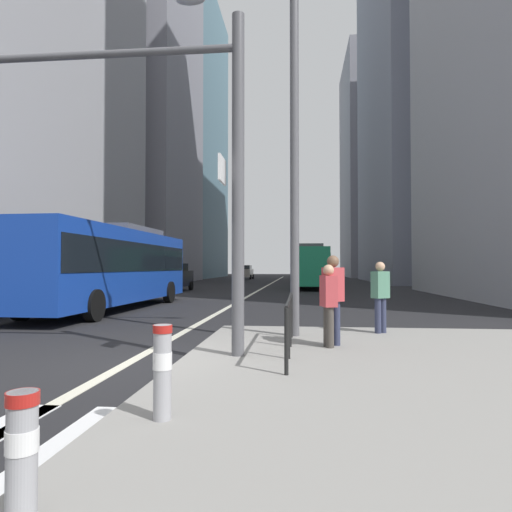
# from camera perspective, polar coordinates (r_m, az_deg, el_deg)

# --- Properties ---
(ground_plane) EXTENTS (160.00, 160.00, 0.00)m
(ground_plane) POSITION_cam_1_polar(r_m,az_deg,el_deg) (27.79, -0.51, -4.89)
(ground_plane) COLOR black
(median_island) EXTENTS (9.00, 10.00, 0.15)m
(median_island) POSITION_cam_1_polar(r_m,az_deg,el_deg) (7.21, 26.65, -14.14)
(median_island) COLOR gray
(median_island) RESTS_ON ground
(lane_centre_line) EXTENTS (0.20, 80.00, 0.01)m
(lane_centre_line) POSITION_cam_1_polar(r_m,az_deg,el_deg) (37.73, 1.13, -3.97)
(lane_centre_line) COLOR beige
(lane_centre_line) RESTS_ON ground
(office_tower_left_mid) EXTENTS (12.33, 16.20, 45.19)m
(office_tower_left_mid) POSITION_cam_1_polar(r_m,az_deg,el_deg) (57.16, -15.09, 20.09)
(office_tower_left_mid) COLOR gray
(office_tower_left_mid) RESTS_ON ground
(office_tower_left_far) EXTENTS (11.10, 21.49, 45.31)m
(office_tower_left_far) POSITION_cam_1_polar(r_m,az_deg,el_deg) (76.69, -9.16, 14.47)
(office_tower_left_far) COLOR slate
(office_tower_left_far) RESTS_ON ground
(office_tower_right_mid) EXTENTS (11.82, 23.69, 40.72)m
(office_tower_right_mid) POSITION_cam_1_polar(r_m,az_deg,el_deg) (57.12, 20.56, 17.76)
(office_tower_right_mid) COLOR slate
(office_tower_right_mid) RESTS_ON ground
(office_tower_right_far) EXTENTS (12.57, 18.80, 37.90)m
(office_tower_right_far) POSITION_cam_1_polar(r_m,az_deg,el_deg) (82.16, 15.66, 10.76)
(office_tower_right_far) COLOR gray
(office_tower_right_far) RESTS_ON ground
(city_bus_blue_oncoming) EXTENTS (2.87, 11.55, 3.40)m
(city_bus_blue_oncoming) POSITION_cam_1_polar(r_m,az_deg,el_deg) (18.48, -18.06, -0.87)
(city_bus_blue_oncoming) COLOR #14389E
(city_bus_blue_oncoming) RESTS_ON ground
(city_bus_red_receding) EXTENTS (2.71, 11.21, 3.40)m
(city_bus_red_receding) POSITION_cam_1_polar(r_m,az_deg,el_deg) (36.13, 6.95, -1.17)
(city_bus_red_receding) COLOR #198456
(city_bus_red_receding) RESTS_ON ground
(car_oncoming_mid) EXTENTS (2.19, 4.59, 1.94)m
(car_oncoming_mid) POSITION_cam_1_polar(r_m,az_deg,el_deg) (31.83, -10.64, -2.64)
(car_oncoming_mid) COLOR #232838
(car_oncoming_mid) RESTS_ON ground
(car_receding_near) EXTENTS (2.09, 4.10, 1.94)m
(car_receding_near) POSITION_cam_1_polar(r_m,az_deg,el_deg) (53.74, 5.55, -2.15)
(car_receding_near) COLOR gold
(car_receding_near) RESTS_ON ground
(car_receding_far) EXTENTS (2.14, 4.36, 1.94)m
(car_receding_far) POSITION_cam_1_polar(r_m,az_deg,el_deg) (63.38, 5.88, -2.04)
(car_receding_far) COLOR silver
(car_receding_far) RESTS_ON ground
(car_oncoming_far) EXTENTS (2.07, 4.49, 1.94)m
(car_oncoming_far) POSITION_cam_1_polar(r_m,az_deg,el_deg) (62.38, -1.37, -2.06)
(car_oncoming_far) COLOR #B2A899
(car_oncoming_far) RESTS_ON ground
(traffic_signal_gantry) EXTENTS (5.52, 0.65, 6.00)m
(traffic_signal_gantry) POSITION_cam_1_polar(r_m,az_deg,el_deg) (8.55, -14.83, 14.90)
(traffic_signal_gantry) COLOR #515156
(traffic_signal_gantry) RESTS_ON median_island
(street_lamp_post) EXTENTS (5.50, 0.32, 8.00)m
(street_lamp_post) POSITION_cam_1_polar(r_m,az_deg,el_deg) (10.65, 4.92, 18.35)
(street_lamp_post) COLOR #56565B
(street_lamp_post) RESTS_ON median_island
(bollard_front) EXTENTS (0.20, 0.20, 0.78)m
(bollard_front) POSITION_cam_1_polar(r_m,az_deg,el_deg) (3.26, -27.71, -20.90)
(bollard_front) COLOR #99999E
(bollard_front) RESTS_ON median_island
(bollard_left) EXTENTS (0.20, 0.20, 0.95)m
(bollard_left) POSITION_cam_1_polar(r_m,az_deg,el_deg) (4.72, -11.86, -13.70)
(bollard_left) COLOR #99999E
(bollard_left) RESTS_ON median_island
(pedestrian_railing) EXTENTS (0.06, 3.45, 0.98)m
(pedestrian_railing) POSITION_cam_1_polar(r_m,az_deg,el_deg) (8.12, 4.27, -7.31)
(pedestrian_railing) COLOR black
(pedestrian_railing) RESTS_ON median_island
(pedestrian_waiting) EXTENTS (0.33, 0.43, 1.58)m
(pedestrian_waiting) POSITION_cam_1_polar(r_m,az_deg,el_deg) (8.72, 9.25, -5.77)
(pedestrian_waiting) COLOR #423D38
(pedestrian_waiting) RESTS_ON median_island
(pedestrian_walking) EXTENTS (0.45, 0.42, 1.66)m
(pedestrian_walking) POSITION_cam_1_polar(r_m,az_deg,el_deg) (10.82, 15.59, -4.64)
(pedestrian_walking) COLOR #2D334C
(pedestrian_walking) RESTS_ON median_island
(pedestrian_far) EXTENTS (0.45, 0.42, 1.76)m
(pedestrian_far) POSITION_cam_1_polar(r_m,az_deg,el_deg) (8.88, 9.81, -4.95)
(pedestrian_far) COLOR #2D334C
(pedestrian_far) RESTS_ON median_island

